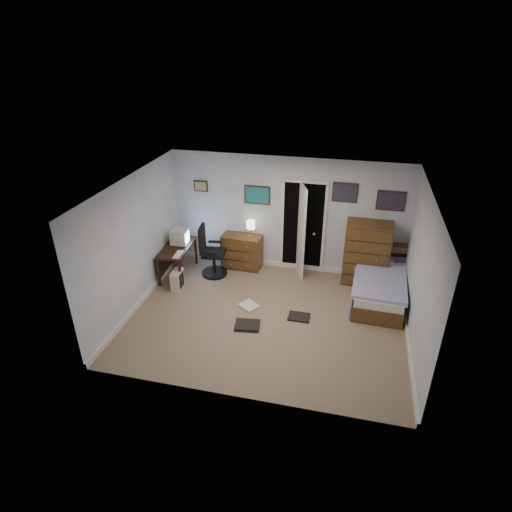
{
  "coord_description": "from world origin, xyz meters",
  "views": [
    {
      "loc": [
        1.3,
        -6.35,
        4.69
      ],
      "look_at": [
        -0.28,
        0.3,
        1.1
      ],
      "focal_mm": 30.0,
      "sensor_mm": 36.0,
      "label": 1
    }
  ],
  "objects": [
    {
      "name": "floor",
      "position": [
        0.0,
        0.0,
        -0.01
      ],
      "size": [
        5.0,
        4.0,
        0.02
      ],
      "primitive_type": "cube",
      "color": "#85705C",
      "rests_on": "ground"
    },
    {
      "name": "computer_desk",
      "position": [
        -2.28,
        1.12,
        0.51
      ],
      "size": [
        0.6,
        1.18,
        0.67
      ],
      "rotation": [
        0.0,
        0.0,
        0.06
      ],
      "color": "black",
      "rests_on": "floor"
    },
    {
      "name": "crt_monitor",
      "position": [
        -2.18,
        1.28,
        0.83
      ],
      "size": [
        0.36,
        0.34,
        0.32
      ],
      "rotation": [
        0.0,
        0.0,
        0.06
      ],
      "color": "beige",
      "rests_on": "computer_desk"
    },
    {
      "name": "keyboard",
      "position": [
        -2.02,
        0.78,
        0.68
      ],
      "size": [
        0.15,
        0.36,
        0.02
      ],
      "primitive_type": "cube",
      "rotation": [
        0.0,
        0.0,
        0.06
      ],
      "color": "beige",
      "rests_on": "computer_desk"
    },
    {
      "name": "pc_tower",
      "position": [
        -2.0,
        0.58,
        0.2
      ],
      "size": [
        0.2,
        0.38,
        0.4
      ],
      "rotation": [
        0.0,
        0.0,
        0.06
      ],
      "color": "beige",
      "rests_on": "floor"
    },
    {
      "name": "office_chair",
      "position": [
        -1.51,
        1.29,
        0.44
      ],
      "size": [
        0.61,
        0.61,
        1.13
      ],
      "rotation": [
        0.0,
        0.0,
        0.13
      ],
      "color": "black",
      "rests_on": "floor"
    },
    {
      "name": "media_stack",
      "position": [
        -2.32,
        1.38,
        0.37
      ],
      "size": [
        0.16,
        0.16,
        0.73
      ],
      "primitive_type": "cube",
      "rotation": [
        0.0,
        0.0,
        0.06
      ],
      "color": "maroon",
      "rests_on": "floor"
    },
    {
      "name": "low_dresser",
      "position": [
        -0.94,
        1.77,
        0.38
      ],
      "size": [
        0.88,
        0.48,
        0.76
      ],
      "primitive_type": "cube",
      "rotation": [
        0.0,
        0.0,
        -0.07
      ],
      "color": "brown",
      "rests_on": "floor"
    },
    {
      "name": "table_lamp",
      "position": [
        -0.74,
        1.77,
        1.03
      ],
      "size": [
        0.2,
        0.2,
        0.37
      ],
      "rotation": [
        0.0,
        0.0,
        -0.07
      ],
      "color": "gold",
      "rests_on": "low_dresser"
    },
    {
      "name": "doorway",
      "position": [
        0.35,
        2.27,
        1.0
      ],
      "size": [
        0.96,
        1.12,
        2.05
      ],
      "color": "black",
      "rests_on": "floor"
    },
    {
      "name": "tall_dresser",
      "position": [
        1.71,
        1.75,
        0.67
      ],
      "size": [
        0.92,
        0.55,
        1.34
      ],
      "primitive_type": "cube",
      "rotation": [
        0.0,
        0.0,
        -0.01
      ],
      "color": "brown",
      "rests_on": "floor"
    },
    {
      "name": "headboard_bookcase",
      "position": [
        2.46,
        1.86,
        0.46
      ],
      "size": [
        0.96,
        0.27,
        0.86
      ],
      "rotation": [
        0.0,
        0.0,
        0.02
      ],
      "color": "brown",
      "rests_on": "floor"
    },
    {
      "name": "bed",
      "position": [
        1.99,
        1.09,
        0.28
      ],
      "size": [
        1.04,
        1.84,
        0.59
      ],
      "rotation": [
        0.0,
        0.0,
        -0.04
      ],
      "color": "brown",
      "rests_on": "floor"
    },
    {
      "name": "wall_posters",
      "position": [
        0.57,
        1.98,
        1.75
      ],
      "size": [
        4.38,
        0.04,
        0.6
      ],
      "color": "#331E11",
      "rests_on": "floor"
    },
    {
      "name": "floor_clutter",
      "position": [
        -0.1,
        -0.07,
        0.03
      ],
      "size": [
        1.4,
        1.02,
        0.06
      ],
      "rotation": [
        0.0,
        0.0,
        0.21
      ],
      "color": "black",
      "rests_on": "floor"
    }
  ]
}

